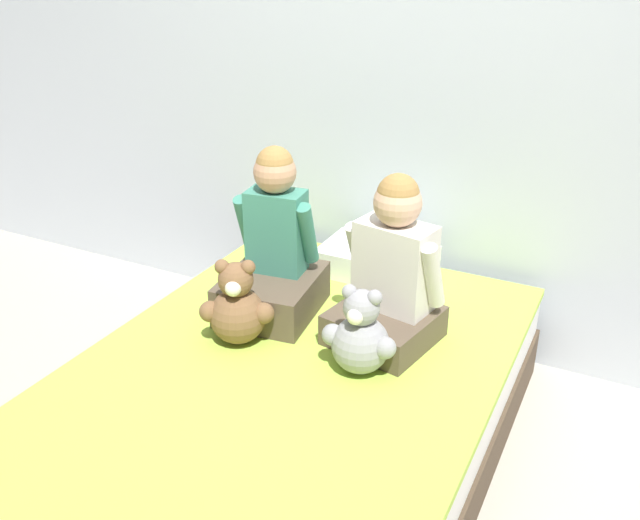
% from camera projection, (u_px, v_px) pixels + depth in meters
% --- Properties ---
extents(ground_plane, '(14.00, 14.00, 0.00)m').
position_uv_depth(ground_plane, '(290.00, 459.00, 2.39)').
color(ground_plane, '#B2A899').
extents(wall_behind_bed, '(8.00, 0.06, 2.50)m').
position_uv_depth(wall_behind_bed, '(411.00, 54.00, 2.69)').
color(wall_behind_bed, silver).
rests_on(wall_behind_bed, ground_plane).
extents(bed, '(1.33, 1.87, 0.40)m').
position_uv_depth(bed, '(289.00, 413.00, 2.31)').
color(bed, '#473828').
rests_on(bed, ground_plane).
extents(child_on_left, '(0.37, 0.42, 0.62)m').
position_uv_depth(child_on_left, '(274.00, 255.00, 2.47)').
color(child_on_left, brown).
rests_on(child_on_left, bed).
extents(child_on_right, '(0.38, 0.38, 0.59)m').
position_uv_depth(child_on_right, '(391.00, 275.00, 2.28)').
color(child_on_right, brown).
rests_on(child_on_right, bed).
extents(teddy_bear_held_by_left_child, '(0.24, 0.19, 0.31)m').
position_uv_depth(teddy_bear_held_by_left_child, '(237.00, 308.00, 2.30)').
color(teddy_bear_held_by_left_child, brown).
rests_on(teddy_bear_held_by_left_child, bed).
extents(teddy_bear_held_by_right_child, '(0.25, 0.19, 0.30)m').
position_uv_depth(teddy_bear_held_by_right_child, '(360.00, 337.00, 2.14)').
color(teddy_bear_held_by_right_child, '#939399').
rests_on(teddy_bear_held_by_right_child, bed).
extents(pillow_at_headboard, '(0.46, 0.29, 0.11)m').
position_uv_depth(pillow_at_headboard, '(377.00, 261.00, 2.81)').
color(pillow_at_headboard, white).
rests_on(pillow_at_headboard, bed).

